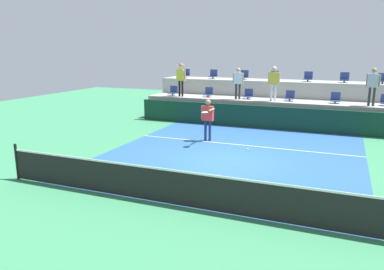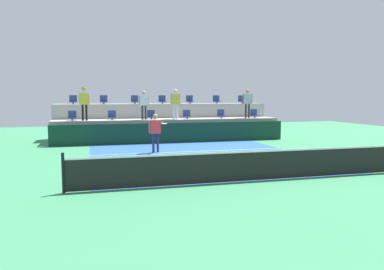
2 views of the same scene
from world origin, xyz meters
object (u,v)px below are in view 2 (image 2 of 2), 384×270
Objects in this scene: spectator_in_white at (176,101)px; stadium_chair_lower_far_left at (72,116)px; stadium_chair_upper_mid_right at (190,100)px; tennis_ball at (229,145)px; stadium_chair_upper_mid_left at (135,100)px; tennis_player at (156,129)px; stadium_chair_upper_left at (104,100)px; spectator_with_hat at (84,100)px; stadium_chair_lower_mid_right at (187,115)px; stadium_chair_upper_center at (162,100)px; spectator_in_grey at (144,102)px; stadium_chair_lower_far_right at (254,114)px; spectator_leaning_on_rail at (247,101)px; stadium_chair_upper_far_left at (73,100)px; stadium_chair_upper_right at (217,100)px; stadium_chair_lower_right at (221,114)px; stadium_chair_lower_left at (112,116)px; stadium_chair_upper_far_right at (242,100)px.

stadium_chair_lower_far_left is at bearing 176.12° from spectator_in_white.
stadium_chair_upper_mid_right is 9.58m from tennis_ball.
stadium_chair_upper_mid_left is 6.59m from tennis_player.
stadium_chair_upper_left is at bearing 45.68° from stadium_chair_lower_far_left.
stadium_chair_lower_mid_right is at bearing 3.80° from spectator_with_hat.
stadium_chair_upper_left is (1.76, 1.80, 0.85)m from stadium_chair_lower_far_left.
spectator_in_grey is (-1.47, -2.18, -0.10)m from stadium_chair_upper_center.
stadium_chair_upper_mid_left is at bearing 133.20° from spectator_in_white.
spectator_with_hat reaches higher than stadium_chair_lower_far_right.
stadium_chair_upper_center is 0.30× the size of tennis_player.
spectator_leaning_on_rail is 25.20× the size of tennis_ball.
stadium_chair_lower_far_left reaches higher than tennis_ball.
stadium_chair_upper_mid_right is at bearing 18.75° from spectator_with_hat.
stadium_chair_lower_far_left is at bearing -153.51° from stadium_chair_upper_mid_left.
stadium_chair_upper_center is 1.00× the size of stadium_chair_upper_mid_right.
stadium_chair_upper_far_left is 2.28m from spectator_with_hat.
stadium_chair_lower_far_right is 2.71m from stadium_chair_upper_right.
stadium_chair_lower_right is at bearing 0.00° from stadium_chair_lower_far_left.
spectator_in_white is 1.00× the size of spectator_leaning_on_rail.
stadium_chair_lower_left is 1.00× the size of stadium_chair_upper_left.
stadium_chair_lower_left is at bearing 180.00° from stadium_chair_lower_right.
tennis_player is at bearing -59.93° from stadium_chair_upper_far_left.
stadium_chair_upper_center is at bearing 150.98° from stadium_chair_lower_right.
stadium_chair_lower_left is 1.00× the size of stadium_chair_upper_right.
stadium_chair_lower_right is 1.00× the size of stadium_chair_upper_far_left.
stadium_chair_upper_far_right is (3.55, 0.00, 0.00)m from stadium_chair_upper_mid_right.
spectator_leaning_on_rail reaches higher than stadium_chair_upper_right.
tennis_ball is at bearing -61.88° from stadium_chair_lower_left.
stadium_chair_lower_right is at bearing 7.54° from spectator_in_white.
tennis_player is (-4.81, -4.67, -0.38)m from stadium_chair_lower_right.
spectator_with_hat is at bearing -176.20° from stadium_chair_lower_mid_right.
spectator_with_hat is 26.41× the size of tennis_ball.
stadium_chair_upper_mid_right is at bearing 34.01° from spectator_in_grey.
spectator_leaning_on_rail is (4.43, 0.00, 0.00)m from spectator_in_white.
stadium_chair_lower_far_right is 0.30× the size of spectator_in_white.
stadium_chair_lower_left is 8.02m from spectator_leaning_on_rail.
spectator_in_white reaches higher than stadium_chair_upper_center.
stadium_chair_upper_left is 0.32× the size of spectator_in_grey.
stadium_chair_lower_mid_right is 1.00× the size of stadium_chair_upper_mid_left.
stadium_chair_upper_right is at bearing 23.46° from spectator_in_grey.
stadium_chair_upper_mid_left is 0.30× the size of spectator_leaning_on_rail.
stadium_chair_upper_mid_left is 1.00× the size of stadium_chair_upper_center.
spectator_in_white reaches higher than stadium_chair_upper_right.
tennis_player is 5.44m from spectator_with_hat.
spectator_in_white reaches higher than stadium_chair_lower_far_left.
stadium_chair_upper_left and stadium_chair_upper_mid_right have the same top height.
tennis_ball is at bearing -85.96° from spectator_in_white.
spectator_leaning_on_rail reaches higher than spectator_in_grey.
stadium_chair_upper_far_left and stadium_chair_upper_mid_left have the same top height.
stadium_chair_upper_right is at bearing 51.60° from tennis_player.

